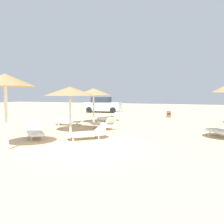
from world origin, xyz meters
TOP-DOWN VIEW (x-y plane):
  - ground_plane at (0.00, 0.00)m, footprint 80.00×80.00m
  - parasol_0 at (-2.59, -1.24)m, footprint 2.21×2.21m
  - parasol_1 at (-3.01, 7.10)m, footprint 2.53×2.53m
  - parasol_2 at (-2.49, 3.13)m, footprint 2.78×2.78m
  - lounger_1 at (-2.47, 8.77)m, footprint 1.51×1.97m
  - lounger_2 at (-1.27, 4.90)m, footprint 1.93×1.48m
  - lounger_3 at (5.20, 4.43)m, footprint 1.63×1.93m
  - lounger_5 at (-3.25, 1.10)m, footprint 1.80×1.74m
  - lounger_6 at (-4.32, 5.59)m, footprint 2.02×1.17m
  - lounger_7 at (-0.69, 1.70)m, footprint 1.83×1.76m
  - bench_0 at (1.28, 13.79)m, footprint 0.60×1.54m
  - parked_car at (-6.39, 16.38)m, footprint 4.19×2.40m

SIDE VIEW (x-z plane):
  - ground_plane at x=0.00m, z-range 0.00..0.00m
  - lounger_6 at x=-4.32m, z-range 0.00..0.61m
  - lounger_3 at x=5.20m, z-range 0.00..0.61m
  - lounger_1 at x=-2.47m, z-range -0.02..0.65m
  - lounger_7 at x=-0.69m, z-range -0.03..0.66m
  - lounger_5 at x=-3.25m, z-range -0.06..0.71m
  - lounger_2 at x=-1.27m, z-range -0.07..0.71m
  - bench_0 at x=1.28m, z-range 0.10..0.59m
  - parked_car at x=-6.39m, z-range -0.04..1.68m
  - parasol_1 at x=-3.01m, z-range 0.99..3.47m
  - parasol_2 at x=-2.49m, z-range 1.00..3.49m
  - parasol_0 at x=-2.59m, z-range 1.17..4.03m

